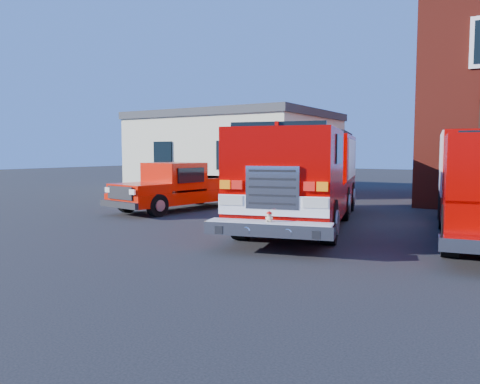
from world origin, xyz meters
The scene contains 4 objects.
ground centered at (0.00, 0.00, 0.00)m, with size 100.00×100.00×0.00m, color black.
side_building centered at (-9.00, 13.00, 2.20)m, with size 10.20×8.20×4.35m.
fire_engine centered at (-0.44, 3.28, 1.48)m, with size 4.81×9.62×2.86m.
pickup_truck centered at (-5.75, 3.84, 0.84)m, with size 2.78×5.64×1.77m.
Camera 1 is at (5.26, -9.73, 2.16)m, focal length 35.00 mm.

